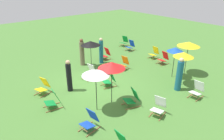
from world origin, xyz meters
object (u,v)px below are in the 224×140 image
at_px(deckchair_8, 154,53).
at_px(person_3, 179,75).
at_px(deckchair_6, 106,54).
at_px(deckchair_5, 124,42).
at_px(deckchair_14, 130,46).
at_px(person_0, 101,51).
at_px(deckchair_3, 109,80).
at_px(deckchair_10, 132,98).
at_px(umbrella_5, 96,73).
at_px(umbrella_3, 112,65).
at_px(umbrella_4, 184,55).
at_px(deckchair_1, 43,87).
at_px(person_1, 69,76).
at_px(deckchair_4, 197,90).
at_px(deckchair_0, 159,107).
at_px(deckchair_13, 53,100).
at_px(umbrella_0, 91,43).
at_px(umbrella_1, 189,44).
at_px(deckchair_2, 124,63).
at_px(umbrella_2, 175,50).
at_px(deckchair_11, 90,72).
at_px(person_2, 82,53).
at_px(deckchair_9, 163,58).

distance_m(deckchair_8, person_3, 4.61).
bearing_deg(deckchair_6, deckchair_5, 117.07).
relative_size(deckchair_14, person_0, 0.48).
distance_m(deckchair_3, deckchair_10, 2.12).
relative_size(deckchair_5, umbrella_5, 0.45).
distance_m(deckchair_5, umbrella_3, 8.81).
bearing_deg(deckchair_10, umbrella_4, 103.57).
height_order(deckchair_5, deckchair_10, same).
distance_m(deckchair_1, person_3, 6.80).
distance_m(person_0, person_1, 3.97).
relative_size(deckchair_4, deckchair_8, 1.00).
bearing_deg(deckchair_5, deckchair_14, -34.47).
height_order(deckchair_0, umbrella_4, umbrella_4).
bearing_deg(deckchair_0, deckchair_14, 127.77).
height_order(deckchair_1, deckchair_13, same).
xyz_separation_m(umbrella_5, person_3, (1.23, 4.22, -0.95)).
relative_size(umbrella_0, person_0, 1.01).
height_order(umbrella_1, person_0, umbrella_1).
distance_m(deckchair_2, deckchair_10, 4.07).
relative_size(deckchair_14, umbrella_2, 0.47).
relative_size(deckchair_3, deckchair_4, 1.02).
relative_size(deckchair_11, person_2, 0.47).
bearing_deg(deckchair_3, umbrella_5, -39.14).
relative_size(deckchair_11, person_1, 0.50).
bearing_deg(deckchair_10, person_1, -136.63).
bearing_deg(deckchair_5, deckchair_1, -84.06).
xyz_separation_m(deckchair_5, deckchair_13, (4.64, -8.54, 0.00)).
height_order(deckchair_3, umbrella_0, umbrella_0).
xyz_separation_m(deckchair_1, person_2, (-1.88, 3.46, 0.48)).
bearing_deg(person_0, deckchair_1, 9.01).
bearing_deg(person_1, deckchair_3, 176.37).
relative_size(deckchair_8, person_0, 0.48).
distance_m(deckchair_11, deckchair_14, 5.61).
bearing_deg(deckchair_9, umbrella_3, -67.04).
relative_size(deckchair_3, deckchair_9, 1.02).
xyz_separation_m(deckchair_5, umbrella_2, (6.13, -1.89, 1.29)).
relative_size(deckchair_3, umbrella_1, 0.43).
relative_size(deckchair_0, deckchair_11, 1.03).
bearing_deg(umbrella_4, umbrella_5, -101.22).
bearing_deg(umbrella_1, umbrella_0, -138.38).
height_order(umbrella_0, umbrella_5, umbrella_5).
xyz_separation_m(deckchair_3, deckchair_9, (-0.11, 4.72, 0.00)).
bearing_deg(deckchair_11, umbrella_2, 41.76).
relative_size(deckchair_14, umbrella_1, 0.42).
distance_m(deckchair_10, person_1, 3.36).
relative_size(deckchair_11, umbrella_4, 0.45).
bearing_deg(deckchair_1, deckchair_10, 19.20).
xyz_separation_m(deckchair_6, person_0, (0.36, -0.65, 0.46)).
relative_size(deckchair_10, umbrella_3, 0.43).
xyz_separation_m(deckchair_3, umbrella_5, (1.33, -1.79, 1.41)).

